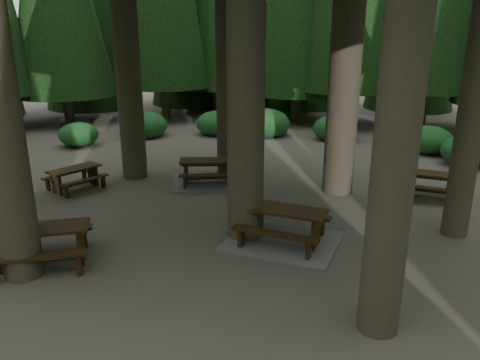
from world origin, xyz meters
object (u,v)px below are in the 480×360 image
(picnic_table_d, at_px, (431,181))
(picnic_table_b, at_px, (75,175))
(picnic_table_a, at_px, (283,231))
(picnic_table_c, at_px, (209,175))
(picnic_table_e, at_px, (41,240))

(picnic_table_d, bearing_deg, picnic_table_b, -161.30)
(picnic_table_a, xyz_separation_m, picnic_table_d, (3.32, 4.48, 0.18))
(picnic_table_a, distance_m, picnic_table_c, 4.80)
(picnic_table_d, distance_m, picnic_table_e, 10.56)
(picnic_table_b, bearing_deg, picnic_table_a, -82.29)
(picnic_table_c, bearing_deg, picnic_table_d, -13.64)
(picnic_table_e, bearing_deg, picnic_table_d, 10.61)
(picnic_table_b, relative_size, picnic_table_e, 0.77)
(picnic_table_b, bearing_deg, picnic_table_e, -129.02)
(picnic_table_d, bearing_deg, picnic_table_c, -168.29)
(picnic_table_a, bearing_deg, picnic_table_d, 56.74)
(picnic_table_b, distance_m, picnic_table_d, 10.67)
(picnic_table_a, xyz_separation_m, picnic_table_b, (-6.95, 1.60, 0.15))
(picnic_table_a, bearing_deg, picnic_table_c, 136.94)
(picnic_table_c, xyz_separation_m, picnic_table_e, (-1.14, -6.13, 0.29))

